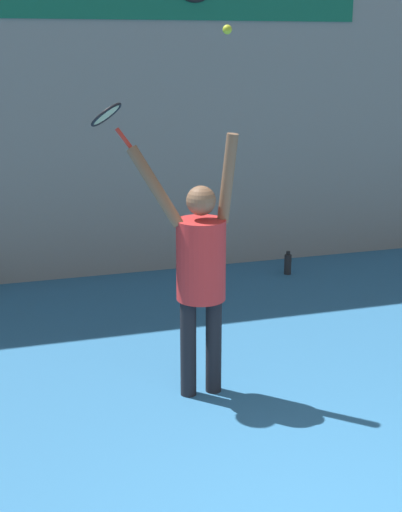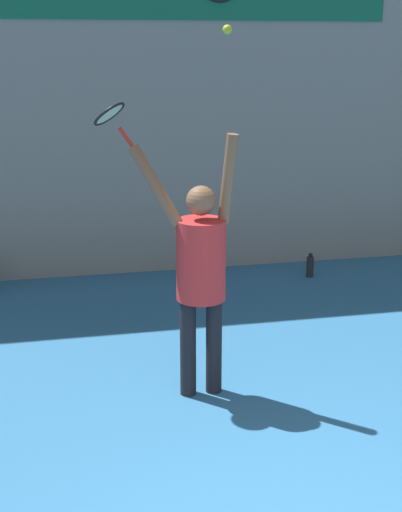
# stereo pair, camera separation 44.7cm
# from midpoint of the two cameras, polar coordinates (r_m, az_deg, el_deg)

# --- Properties ---
(back_wall) EXTENTS (18.00, 0.10, 5.00)m
(back_wall) POSITION_cam_midpoint_polar(r_m,az_deg,el_deg) (8.68, -6.90, 14.75)
(back_wall) COLOR gray
(back_wall) RESTS_ON ground_plane
(tennis_player) EXTENTS (0.83, 0.50, 2.12)m
(tennis_player) POSITION_cam_midpoint_polar(r_m,az_deg,el_deg) (5.56, -2.36, -0.86)
(tennis_player) COLOR black
(tennis_player) RESTS_ON ground_plane
(tennis_racket) EXTENTS (0.36, 0.37, 0.35)m
(tennis_racket) POSITION_cam_midpoint_polar(r_m,az_deg,el_deg) (5.55, -9.81, 10.91)
(tennis_racket) COLOR red
(tennis_ball) EXTENTS (0.07, 0.07, 0.07)m
(tennis_ball) POSITION_cam_midpoint_polar(r_m,az_deg,el_deg) (5.31, -0.41, 17.67)
(tennis_ball) COLOR #CCDB2D
(water_bottle) EXTENTS (0.09, 0.09, 0.30)m
(water_bottle) POSITION_cam_midpoint_polar(r_m,az_deg,el_deg) (8.91, 5.54, -0.65)
(water_bottle) COLOR #262628
(water_bottle) RESTS_ON ground_plane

